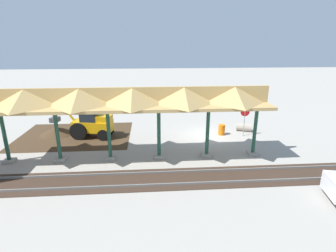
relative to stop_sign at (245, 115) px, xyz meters
The scene contains 9 objects.
ground_plane 3.61m from the stop_sign, ahead, with size 120.00×120.00×0.00m, color #9E998E.
dirt_work_zone 14.42m from the stop_sign, ahead, with size 9.27×7.00×0.01m, color #42301E.
platform_canopy 10.07m from the stop_sign, 23.36° to the left, with size 17.77×3.20×4.90m.
rail_tracks 7.80m from the stop_sign, 65.91° to the left, with size 60.00×2.58×0.15m.
stop_sign is the anchor object (origin of this frame).
backhoe 12.80m from the stop_sign, ahead, with size 5.28×2.26×2.82m.
dirt_mound 16.08m from the stop_sign, ahead, with size 5.76×5.76×1.34m, color #42301E.
concrete_pipe 1.96m from the stop_sign, 113.05° to the right, with size 1.50×1.17×0.72m.
traffic_barrel 2.26m from the stop_sign, 13.05° to the right, with size 0.56×0.56×0.90m, color orange.
Camera 1 is at (4.86, 20.85, 7.61)m, focal length 28.00 mm.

